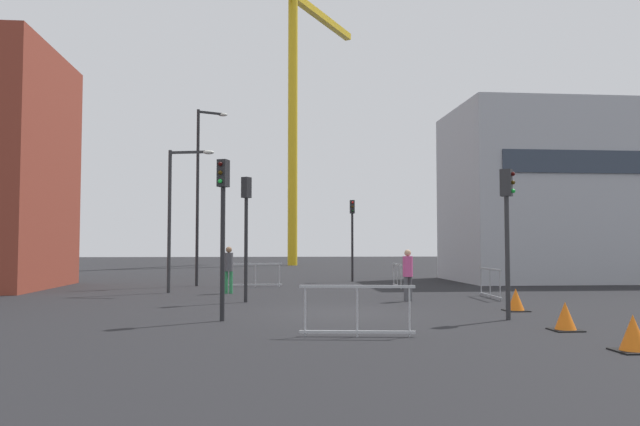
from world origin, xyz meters
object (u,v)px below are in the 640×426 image
at_px(traffic_light_island, 223,212).
at_px(traffic_light_median, 246,218).
at_px(traffic_light_verge, 352,227).
at_px(pedestrian_waiting, 229,266).
at_px(traffic_light_corner, 507,218).
at_px(construction_crane, 296,82).
at_px(streetlamp_tall, 201,184).
at_px(traffic_cone_orange, 633,334).
at_px(traffic_cone_by_barrier, 516,301).
at_px(traffic_cone_on_verge, 565,317).
at_px(pedestrian_walking, 408,271).
at_px(streetlamp_short, 176,206).

distance_m(traffic_light_island, traffic_light_median, 5.04).
height_order(traffic_light_verge, pedestrian_waiting, traffic_light_verge).
bearing_deg(traffic_light_corner, construction_crane, 94.52).
height_order(streetlamp_tall, traffic_light_corner, streetlamp_tall).
relative_size(traffic_light_corner, pedestrian_waiting, 2.10).
distance_m(streetlamp_tall, traffic_light_corner, 16.75).
distance_m(streetlamp_tall, pedestrian_waiting, 6.11).
height_order(traffic_cone_orange, traffic_cone_by_barrier, traffic_cone_orange).
bearing_deg(pedestrian_waiting, traffic_cone_on_verge, -53.97).
distance_m(pedestrian_walking, pedestrian_waiting, 7.39).
height_order(traffic_light_corner, traffic_cone_by_barrier, traffic_light_corner).
xyz_separation_m(traffic_light_verge, pedestrian_waiting, (-6.01, -7.39, -1.76)).
xyz_separation_m(traffic_cone_orange, traffic_cone_on_verge, (0.12, 2.73, -0.01)).
xyz_separation_m(traffic_light_island, traffic_cone_orange, (7.69, -5.18, -2.44)).
relative_size(streetlamp_tall, pedestrian_waiting, 4.50).
height_order(traffic_light_corner, pedestrian_waiting, traffic_light_corner).
relative_size(pedestrian_walking, traffic_cone_on_verge, 2.73).
bearing_deg(traffic_light_verge, traffic_light_median, -115.14).
bearing_deg(streetlamp_short, pedestrian_waiting, -13.15).
height_order(pedestrian_waiting, traffic_cone_on_verge, pedestrian_waiting).
bearing_deg(pedestrian_waiting, pedestrian_walking, -31.79).
distance_m(traffic_cone_orange, traffic_cone_by_barrier, 6.77).
bearing_deg(traffic_cone_orange, streetlamp_tall, 117.45).
height_order(streetlamp_short, traffic_light_island, streetlamp_short).
distance_m(traffic_light_island, pedestrian_waiting, 8.92).
bearing_deg(streetlamp_short, traffic_cone_by_barrier, -35.37).
xyz_separation_m(traffic_light_median, traffic_cone_on_verge, (7.36, -7.46, -2.51)).
distance_m(construction_crane, traffic_cone_on_verge, 47.67).
distance_m(streetlamp_short, traffic_light_island, 9.61).
height_order(traffic_light_verge, traffic_cone_orange, traffic_light_verge).
relative_size(traffic_light_corner, traffic_cone_orange, 5.80).
bearing_deg(pedestrian_waiting, traffic_cone_orange, -60.05).
distance_m(pedestrian_waiting, traffic_cone_on_verge, 13.87).
bearing_deg(traffic_cone_on_verge, traffic_light_median, 134.60).
height_order(pedestrian_walking, traffic_cone_by_barrier, pedestrian_walking).
bearing_deg(pedestrian_walking, traffic_cone_orange, -80.15).
distance_m(construction_crane, pedestrian_walking, 40.53).
bearing_deg(traffic_light_island, traffic_light_corner, -3.41).
bearing_deg(streetlamp_tall, construction_crane, 78.30).
distance_m(traffic_light_median, pedestrian_walking, 5.78).
xyz_separation_m(streetlamp_tall, traffic_light_median, (2.39, -8.34, -1.96)).
xyz_separation_m(streetlamp_short, traffic_cone_orange, (10.17, -14.43, -3.19)).
relative_size(streetlamp_short, traffic_light_verge, 1.35).
relative_size(pedestrian_walking, pedestrian_waiting, 0.95).
bearing_deg(traffic_light_verge, traffic_cone_orange, -84.58).
bearing_deg(traffic_light_verge, pedestrian_waiting, -129.12).
xyz_separation_m(construction_crane, traffic_light_corner, (3.35, -42.32, -14.79)).
bearing_deg(traffic_light_verge, traffic_light_corner, -84.33).
distance_m(traffic_light_verge, traffic_cone_by_barrier, 15.04).
height_order(construction_crane, pedestrian_walking, construction_crane).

